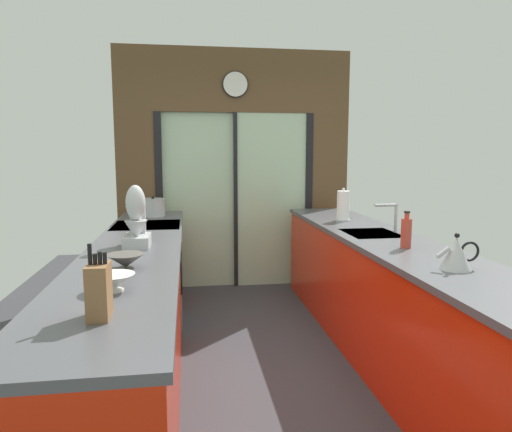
% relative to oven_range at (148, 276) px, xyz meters
% --- Properties ---
extents(ground_plane, '(5.04, 7.60, 0.02)m').
position_rel_oven_range_xyz_m(ground_plane, '(0.91, -0.65, -0.47)').
color(ground_plane, '#38383D').
extents(back_wall_unit, '(2.64, 0.12, 2.70)m').
position_rel_oven_range_xyz_m(back_wall_unit, '(0.91, 1.15, 1.07)').
color(back_wall_unit, brown).
rests_on(back_wall_unit, ground_plane).
extents(left_counter_run, '(0.62, 3.80, 0.92)m').
position_rel_oven_range_xyz_m(left_counter_run, '(-0.00, -1.12, 0.01)').
color(left_counter_run, red).
rests_on(left_counter_run, ground_plane).
extents(right_counter_run, '(0.62, 3.80, 0.92)m').
position_rel_oven_range_xyz_m(right_counter_run, '(1.82, -0.95, 0.01)').
color(right_counter_run, red).
rests_on(right_counter_run, ground_plane).
extents(sink_faucet, '(0.19, 0.02, 0.23)m').
position_rel_oven_range_xyz_m(sink_faucet, '(1.96, -0.70, 0.62)').
color(sink_faucet, '#B7BABC').
rests_on(sink_faucet, right_counter_run).
extents(oven_range, '(0.60, 0.60, 0.92)m').
position_rel_oven_range_xyz_m(oven_range, '(0.00, 0.00, 0.00)').
color(oven_range, '#B7BABC').
rests_on(oven_range, ground_plane).
extents(mixing_bowl_near, '(0.19, 0.19, 0.08)m').
position_rel_oven_range_xyz_m(mixing_bowl_near, '(0.02, -2.00, 0.51)').
color(mixing_bowl_near, silver).
rests_on(mixing_bowl_near, left_counter_run).
extents(mixing_bowl_far, '(0.21, 0.21, 0.08)m').
position_rel_oven_range_xyz_m(mixing_bowl_far, '(0.02, -1.59, 0.51)').
color(mixing_bowl_far, '#514C47').
rests_on(mixing_bowl_far, left_counter_run).
extents(knife_block, '(0.08, 0.14, 0.29)m').
position_rel_oven_range_xyz_m(knife_block, '(0.02, -2.36, 0.57)').
color(knife_block, brown).
rests_on(knife_block, left_counter_run).
extents(stand_mixer, '(0.17, 0.27, 0.42)m').
position_rel_oven_range_xyz_m(stand_mixer, '(0.02, -0.98, 0.63)').
color(stand_mixer, '#B7BABC').
rests_on(stand_mixer, left_counter_run).
extents(stock_pot, '(0.24, 0.24, 0.20)m').
position_rel_oven_range_xyz_m(stock_pot, '(0.02, 0.56, 0.55)').
color(stock_pot, '#B7BABC').
rests_on(stock_pot, left_counter_run).
extents(kettle, '(0.25, 0.17, 0.20)m').
position_rel_oven_range_xyz_m(kettle, '(1.80, -1.86, 0.55)').
color(kettle, '#B7BABC').
rests_on(kettle, right_counter_run).
extents(soap_bottle, '(0.07, 0.07, 0.25)m').
position_rel_oven_range_xyz_m(soap_bottle, '(1.80, -1.28, 0.57)').
color(soap_bottle, '#B23D2D').
rests_on(soap_bottle, right_counter_run).
extents(paper_towel_roll, '(0.13, 0.13, 0.31)m').
position_rel_oven_range_xyz_m(paper_towel_roll, '(1.80, -0.01, 0.60)').
color(paper_towel_roll, '#B7BABC').
rests_on(paper_towel_roll, right_counter_run).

